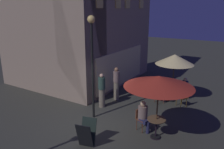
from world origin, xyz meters
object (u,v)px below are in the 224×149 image
patron_seated_1 (184,87)px  cafe_table_1 (172,91)px  cafe_chair_2 (163,86)px  cafe_chair_4 (183,97)px  cafe_table_0 (156,124)px  patio_umbrella_0 (159,82)px  patron_standing_4 (116,83)px  menu_sandwich_board (87,133)px  patron_standing_3 (102,90)px  cafe_chair_3 (158,94)px  patron_seated_0 (144,114)px  patron_seated_2 (161,91)px  patio_umbrella_1 (175,60)px  cafe_chair_1 (186,89)px  cafe_chair_0 (141,117)px  street_lamp_near_corner (92,50)px

patron_seated_1 → cafe_table_1: bearing=0.0°
cafe_chair_2 → cafe_chair_4: size_ratio=1.09×
cafe_table_0 → patio_umbrella_0: size_ratio=0.31×
patio_umbrella_0 → patron_standing_4: size_ratio=1.41×
patron_standing_4 → menu_sandwich_board: bearing=92.9°
cafe_table_1 → cafe_chair_4: bearing=-125.3°
patio_umbrella_0 → patron_standing_3: (1.26, 3.31, -1.38)m
cafe_chair_3 → patron_seated_0: (-2.92, -0.47, 0.20)m
patron_seated_2 → patio_umbrella_1: bearing=0.0°
cafe_chair_1 → patron_seated_2: size_ratio=0.72×
cafe_chair_2 → patron_seated_0: patron_seated_0 is taller
cafe_table_0 → cafe_table_1: bearing=8.4°
cafe_table_0 → patio_umbrella_1: (3.83, 0.57, 1.70)m
cafe_chair_3 → patron_standing_4: size_ratio=0.48×
menu_sandwich_board → patron_standing_3: (3.05, 1.40, 0.37)m
cafe_chair_0 → patron_seated_2: patron_seated_2 is taller
patron_standing_3 → cafe_chair_3: bearing=-23.7°
cafe_chair_3 → patron_standing_4: 2.24m
patron_seated_0 → patron_seated_2: size_ratio=1.06×
menu_sandwich_board → cafe_chair_2: size_ratio=1.00×
menu_sandwich_board → street_lamp_near_corner: bearing=15.9°
cafe_table_1 → patron_seated_1: (0.57, -0.45, 0.15)m
cafe_table_0 → patron_seated_2: patron_seated_2 is taller
menu_sandwich_board → patio_umbrella_1: 6.04m
cafe_chair_1 → patron_seated_2: (-1.27, 0.97, 0.15)m
street_lamp_near_corner → patron_seated_1: street_lamp_near_corner is taller
cafe_chair_3 → street_lamp_near_corner: bearing=-176.5°
street_lamp_near_corner → patio_umbrella_1: size_ratio=1.78×
cafe_table_0 → patron_seated_2: 3.40m
menu_sandwich_board → cafe_table_0: (1.79, -1.91, 0.06)m
cafe_table_1 → cafe_chair_0: size_ratio=0.85×
cafe_chair_0 → patron_seated_2: bearing=114.3°
menu_sandwich_board → patron_seated_0: size_ratio=0.75×
cafe_chair_1 → patio_umbrella_0: bearing=38.7°
cafe_chair_0 → cafe_chair_1: 4.32m
menu_sandwich_board → patio_umbrella_0: (1.79, -1.91, 1.76)m
patio_umbrella_1 → cafe_chair_2: size_ratio=2.62×
menu_sandwich_board → cafe_chair_1: 6.58m
cafe_table_0 → street_lamp_near_corner: bearing=87.3°
patron_standing_3 → menu_sandwich_board: bearing=-129.1°
cafe_chair_2 → cafe_chair_3: size_ratio=1.13×
cafe_table_1 → patron_standing_3: size_ratio=0.44×
cafe_chair_1 → patron_standing_3: 4.63m
cafe_table_1 → patron_standing_3: bearing=133.2°
menu_sandwich_board → cafe_table_0: menu_sandwich_board is taller
cafe_chair_0 → patron_seated_2: 3.00m
cafe_table_0 → cafe_chair_1: 4.52m
cafe_chair_0 → patron_seated_1: (4.15, -0.62, 0.13)m
patio_umbrella_0 → cafe_chair_4: 3.75m
patio_umbrella_1 → cafe_chair_4: (-0.50, -0.70, -1.71)m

